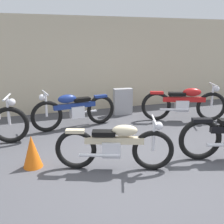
{
  "coord_description": "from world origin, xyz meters",
  "views": [
    {
      "loc": [
        -1.6,
        -3.63,
        2.04
      ],
      "look_at": [
        0.07,
        1.43,
        0.55
      ],
      "focal_mm": 41.16,
      "sensor_mm": 36.0,
      "label": 1
    }
  ],
  "objects": [
    {
      "name": "motorcycle_cream",
      "position": [
        -0.36,
        -0.02,
        0.41
      ],
      "size": [
        1.83,
        0.84,
        0.86
      ],
      "rotation": [
        0.0,
        0.0,
        -0.35
      ],
      "color": "black",
      "rests_on": "ground_plane"
    },
    {
      "name": "motorcycle_blue",
      "position": [
        -0.61,
        2.27,
        0.45
      ],
      "size": [
        2.07,
        0.63,
        0.93
      ],
      "rotation": [
        0.0,
        0.0,
        3.29
      ],
      "color": "black",
      "rests_on": "ground_plane"
    },
    {
      "name": "ground_plane",
      "position": [
        0.0,
        0.0,
        0.0
      ],
      "size": [
        40.0,
        40.0,
        0.0
      ],
      "primitive_type": "plane",
      "color": "#47474C"
    },
    {
      "name": "traffic_cone",
      "position": [
        -1.63,
        0.48,
        0.28
      ],
      "size": [
        0.32,
        0.32,
        0.55
      ],
      "primitive_type": "cone",
      "color": "orange",
      "rests_on": "ground_plane"
    },
    {
      "name": "motorcycle_red",
      "position": [
        2.21,
        1.92,
        0.47
      ],
      "size": [
        2.08,
        0.98,
        0.98
      ],
      "rotation": [
        0.0,
        0.0,
        -0.36
      ],
      "color": "black",
      "rests_on": "ground_plane"
    },
    {
      "name": "stone_marker",
      "position": [
        0.9,
        2.99,
        0.37
      ],
      "size": [
        0.54,
        0.24,
        0.74
      ],
      "primitive_type": "cube",
      "rotation": [
        0.0,
        0.0,
        -0.07
      ],
      "color": "#9E9EA3",
      "rests_on": "ground_plane"
    },
    {
      "name": "building_wall",
      "position": [
        0.0,
        3.91,
        1.35
      ],
      "size": [
        18.0,
        0.3,
        2.7
      ],
      "primitive_type": "cube",
      "color": "beige",
      "rests_on": "ground_plane"
    }
  ]
}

